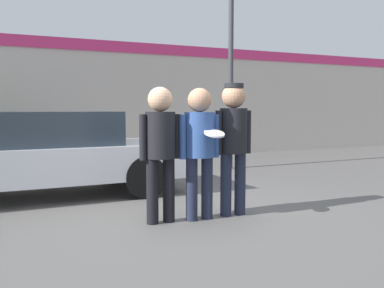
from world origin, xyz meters
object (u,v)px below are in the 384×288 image
person_middle_with_frisbee (200,141)px  parked_car_near (50,153)px  person_left (160,142)px  person_right (233,136)px  street_lamp (237,8)px

person_middle_with_frisbee → parked_car_near: (-1.57, 2.36, -0.31)m
person_left → person_right: person_right is taller
person_middle_with_frisbee → parked_car_near: size_ratio=0.39×
person_left → street_lamp: size_ratio=0.27×
person_middle_with_frisbee → street_lamp: 5.64m
person_left → person_right: size_ratio=0.96×
person_left → person_middle_with_frisbee: 0.52m
person_right → parked_car_near: size_ratio=0.41×
person_middle_with_frisbee → parked_car_near: bearing=123.5°
person_left → street_lamp: street_lamp is taller
person_middle_with_frisbee → street_lamp: (2.92, 3.94, 2.78)m
person_middle_with_frisbee → person_right: bearing=1.8°
person_right → person_left: bearing=177.1°
person_left → street_lamp: bearing=48.4°
person_right → parked_car_near: bearing=131.5°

